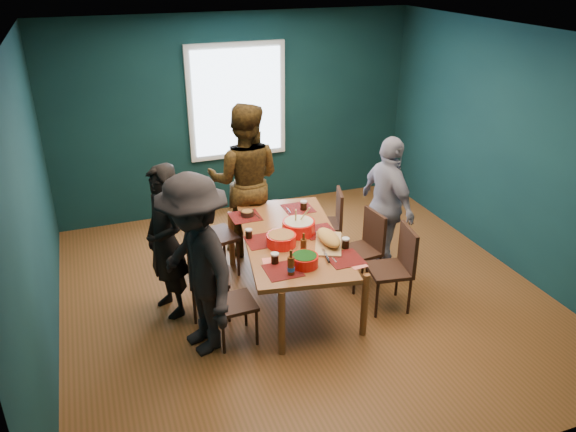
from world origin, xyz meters
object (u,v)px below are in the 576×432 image
at_px(chair_left_far, 207,231).
at_px(person_right, 388,205).
at_px(person_far_left, 166,242).
at_px(bowl_herbs, 305,260).
at_px(dining_table, 291,242).
at_px(chair_right_mid, 367,243).
at_px(bowl_dumpling, 299,227).
at_px(chair_right_far, 331,218).
at_px(cutting_board, 329,239).
at_px(chair_left_mid, 201,271).
at_px(chair_right_near, 398,262).
at_px(person_near_left, 196,266).
at_px(person_back, 245,181).
at_px(chair_left_near, 225,298).
at_px(bowl_salad, 281,239).

bearing_deg(chair_left_far, person_right, -25.74).
xyz_separation_m(person_far_left, bowl_herbs, (1.16, -0.78, -0.01)).
relative_size(dining_table, person_right, 1.28).
bearing_deg(bowl_herbs, chair_right_mid, 31.15).
xyz_separation_m(chair_right_mid, bowl_dumpling, (-0.78, 0.06, 0.31)).
distance_m(dining_table, bowl_herbs, 0.62).
xyz_separation_m(chair_right_far, person_right, (0.46, -0.48, 0.31)).
bearing_deg(person_right, cutting_board, 114.27).
xyz_separation_m(chair_left_mid, chair_right_near, (1.91, -0.54, 0.01)).
relative_size(chair_right_far, cutting_board, 1.27).
relative_size(person_near_left, bowl_dumpling, 5.07).
relative_size(person_back, person_right, 1.17).
distance_m(person_right, cutting_board, 1.09).
height_order(chair_right_far, person_back, person_back).
distance_m(chair_right_mid, bowl_herbs, 1.17).
xyz_separation_m(chair_left_near, bowl_salad, (0.68, 0.37, 0.30)).
bearing_deg(chair_right_far, bowl_dumpling, -118.30).
distance_m(chair_left_far, chair_right_mid, 1.77).
bearing_deg(person_far_left, person_right, 72.49).
relative_size(chair_left_near, bowl_dumpling, 2.46).
relative_size(dining_table, chair_right_near, 2.28).
relative_size(chair_left_mid, cutting_board, 1.32).
xyz_separation_m(dining_table, chair_left_mid, (-0.95, -0.00, -0.15)).
height_order(person_near_left, cutting_board, person_near_left).
relative_size(chair_right_near, cutting_board, 1.36).
bearing_deg(chair_right_near, person_back, 132.33).
height_order(chair_right_far, person_near_left, person_near_left).
xyz_separation_m(person_back, cutting_board, (0.44, -1.46, -0.14)).
height_order(chair_left_far, chair_right_far, chair_left_far).
height_order(dining_table, person_near_left, person_near_left).
distance_m(chair_left_mid, bowl_dumpling, 1.09).
xyz_separation_m(chair_left_far, cutting_board, (1.01, -1.03, 0.22)).
height_order(chair_left_far, bowl_herbs, chair_left_far).
distance_m(dining_table, bowl_dumpling, 0.18).
xyz_separation_m(chair_left_near, person_back, (0.69, 1.68, 0.44)).
bearing_deg(chair_left_near, bowl_salad, 26.29).
distance_m(person_far_left, person_right, 2.49).
relative_size(bowl_salad, bowl_dumpling, 0.87).
bearing_deg(bowl_dumpling, cutting_board, -61.67).
distance_m(chair_right_far, person_back, 1.13).
distance_m(chair_right_near, bowl_dumpling, 1.07).
relative_size(chair_right_near, person_near_left, 0.52).
bearing_deg(person_far_left, chair_left_mid, 40.22).
distance_m(dining_table, chair_left_far, 1.04).
bearing_deg(chair_right_far, chair_left_mid, -140.35).
bearing_deg(chair_left_mid, chair_right_mid, 12.83).
relative_size(chair_left_mid, bowl_salad, 2.93).
xyz_separation_m(chair_right_far, person_far_left, (-2.03, -0.52, 0.31)).
bearing_deg(chair_right_far, dining_table, -120.37).
xyz_separation_m(chair_left_near, person_right, (2.09, 0.74, 0.30)).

